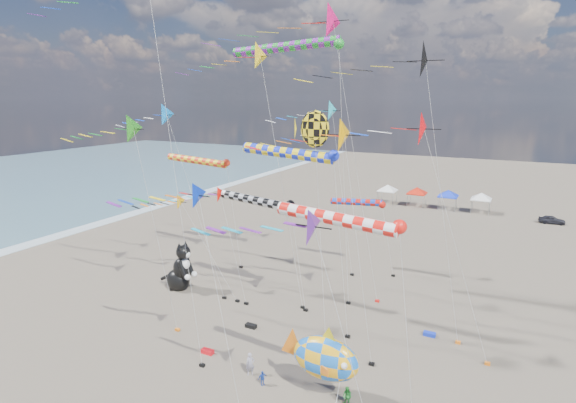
{
  "coord_description": "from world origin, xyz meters",
  "views": [
    {
      "loc": [
        13.07,
        -15.66,
        17.91
      ],
      "look_at": [
        -0.98,
        12.0,
        10.73
      ],
      "focal_mm": 28.0,
      "sensor_mm": 36.0,
      "label": 1
    }
  ],
  "objects_px": {
    "cat_inflatable": "(179,265)",
    "fish_inflatable": "(325,358)",
    "parked_car": "(552,220)",
    "person_adult": "(250,364)",
    "child_blue": "(262,378)",
    "child_green": "(347,396)"
  },
  "relations": [
    {
      "from": "child_green",
      "to": "parked_car",
      "type": "relative_size",
      "value": 0.35
    },
    {
      "from": "fish_inflatable",
      "to": "parked_car",
      "type": "height_order",
      "value": "fish_inflatable"
    },
    {
      "from": "cat_inflatable",
      "to": "fish_inflatable",
      "type": "distance_m",
      "value": 20.39
    },
    {
      "from": "person_adult",
      "to": "parked_car",
      "type": "distance_m",
      "value": 54.98
    },
    {
      "from": "fish_inflatable",
      "to": "child_green",
      "type": "height_order",
      "value": "fish_inflatable"
    },
    {
      "from": "child_blue",
      "to": "parked_car",
      "type": "height_order",
      "value": "parked_car"
    },
    {
      "from": "cat_inflatable",
      "to": "child_blue",
      "type": "height_order",
      "value": "cat_inflatable"
    },
    {
      "from": "cat_inflatable",
      "to": "person_adult",
      "type": "relative_size",
      "value": 3.14
    },
    {
      "from": "person_adult",
      "to": "child_blue",
      "type": "xyz_separation_m",
      "value": [
        1.28,
        -0.6,
        -0.28
      ]
    },
    {
      "from": "cat_inflatable",
      "to": "child_blue",
      "type": "xyz_separation_m",
      "value": [
        14.4,
        -9.2,
        -1.93
      ]
    },
    {
      "from": "person_adult",
      "to": "child_blue",
      "type": "distance_m",
      "value": 1.44
    },
    {
      "from": "fish_inflatable",
      "to": "child_green",
      "type": "xyz_separation_m",
      "value": [
        1.44,
        0.11,
        -2.19
      ]
    },
    {
      "from": "fish_inflatable",
      "to": "parked_car",
      "type": "relative_size",
      "value": 1.6
    },
    {
      "from": "cat_inflatable",
      "to": "fish_inflatable",
      "type": "xyz_separation_m",
      "value": [
        18.43,
        -8.71,
        0.36
      ]
    },
    {
      "from": "cat_inflatable",
      "to": "fish_inflatable",
      "type": "bearing_deg",
      "value": -21.12
    },
    {
      "from": "child_blue",
      "to": "parked_car",
      "type": "xyz_separation_m",
      "value": [
        18.66,
        51.85,
        0.1
      ]
    },
    {
      "from": "fish_inflatable",
      "to": "child_blue",
      "type": "distance_m",
      "value": 4.67
    },
    {
      "from": "child_blue",
      "to": "fish_inflatable",
      "type": "bearing_deg",
      "value": -52.72
    },
    {
      "from": "parked_car",
      "to": "child_blue",
      "type": "bearing_deg",
      "value": 157.23
    },
    {
      "from": "person_adult",
      "to": "parked_car",
      "type": "height_order",
      "value": "person_adult"
    },
    {
      "from": "cat_inflatable",
      "to": "parked_car",
      "type": "distance_m",
      "value": 53.99
    },
    {
      "from": "cat_inflatable",
      "to": "person_adult",
      "type": "xyz_separation_m",
      "value": [
        13.12,
        -8.6,
        -1.66
      ]
    }
  ]
}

